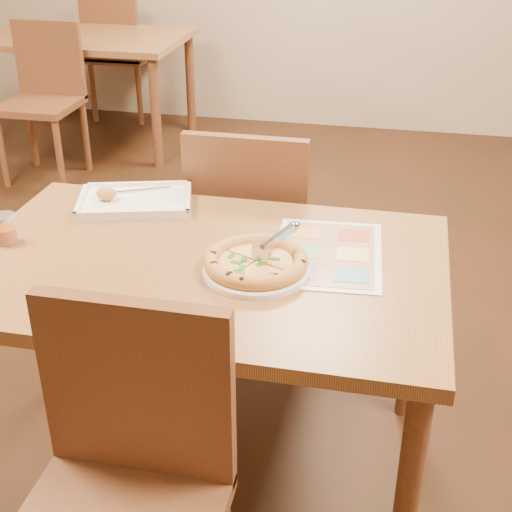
% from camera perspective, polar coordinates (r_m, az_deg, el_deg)
% --- Properties ---
extents(room, '(7.00, 7.00, 7.00)m').
position_cam_1_polar(room, '(1.72, -5.06, 18.47)').
color(room, black).
rests_on(room, ground).
extents(dining_table, '(1.30, 0.85, 0.72)m').
position_cam_1_polar(dining_table, '(1.97, -4.19, -2.52)').
color(dining_table, olive).
rests_on(dining_table, ground).
extents(chair_near, '(0.42, 0.42, 0.47)m').
position_cam_1_polar(chair_near, '(1.56, -10.40, -15.81)').
color(chair_near, brown).
rests_on(chair_near, ground).
extents(chair_far, '(0.42, 0.42, 0.47)m').
position_cam_1_polar(chair_far, '(2.51, -0.38, 2.98)').
color(chair_far, brown).
rests_on(chair_far, ground).
extents(bg_table, '(1.30, 0.85, 0.72)m').
position_cam_1_polar(bg_table, '(4.99, -13.45, 15.86)').
color(bg_table, olive).
rests_on(bg_table, ground).
extents(bg_chair_near, '(0.42, 0.42, 0.47)m').
position_cam_1_polar(bg_chair_near, '(4.48, -16.56, 13.24)').
color(bg_chair_near, brown).
rests_on(bg_chair_near, ground).
extents(bg_chair_far, '(0.42, 0.42, 0.47)m').
position_cam_1_polar(bg_chair_far, '(5.45, -11.14, 16.35)').
color(bg_chair_far, brown).
rests_on(bg_chair_far, ground).
extents(plate, '(0.37, 0.37, 0.01)m').
position_cam_1_polar(plate, '(1.86, -0.00, -1.16)').
color(plate, white).
rests_on(plate, dining_table).
extents(pizza, '(0.28, 0.28, 0.04)m').
position_cam_1_polar(pizza, '(1.85, -0.01, -0.46)').
color(pizza, '#DF924C').
rests_on(pizza, plate).
extents(pizza_cutter, '(0.11, 0.11, 0.08)m').
position_cam_1_polar(pizza_cutter, '(1.85, 1.49, 1.26)').
color(pizza_cutter, silver).
rests_on(pizza_cutter, pizza).
extents(appetizer_tray, '(0.40, 0.32, 0.06)m').
position_cam_1_polar(appetizer_tray, '(2.27, -9.83, 4.31)').
color(appetizer_tray, white).
rests_on(appetizer_tray, dining_table).
extents(glass_tumbler, '(0.07, 0.07, 0.09)m').
position_cam_1_polar(glass_tumbler, '(2.12, -19.37, 1.92)').
color(glass_tumbler, '#903C0B').
rests_on(glass_tumbler, dining_table).
extents(menu, '(0.32, 0.43, 0.00)m').
position_cam_1_polar(menu, '(1.96, 5.76, 0.22)').
color(menu, white).
rests_on(menu, dining_table).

